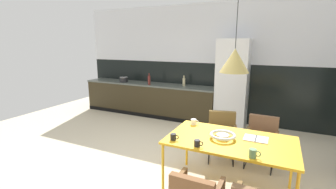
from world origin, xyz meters
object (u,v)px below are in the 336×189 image
(armchair_near_window, at_px, (262,135))
(mug_tall_blue, at_px, (197,143))
(armchair_facing_counter, at_px, (222,130))
(bottle_spice_small, at_px, (149,80))
(refrigerator_column, at_px, (232,84))
(mug_short_terracotta, at_px, (194,122))
(mug_white_ceramic, at_px, (253,153))
(mug_dark_espresso, at_px, (173,137))
(open_book, at_px, (256,139))
(pendant_lamp_over_table_near, at_px, (235,61))
(dining_table, at_px, (230,143))
(fruit_bowl, at_px, (223,135))
(bottle_wine_green, at_px, (184,82))
(cooking_pot, at_px, (124,79))

(armchair_near_window, xyz_separation_m, mug_tall_blue, (-0.65, -1.35, 0.28))
(armchair_facing_counter, bearing_deg, bottle_spice_small, -47.59)
(bottle_spice_small, bearing_deg, refrigerator_column, 4.49)
(armchair_facing_counter, bearing_deg, mug_short_terracotta, 48.19)
(mug_white_ceramic, bearing_deg, mug_dark_espresso, 176.18)
(open_book, relative_size, bottle_spice_small, 0.97)
(pendant_lamp_over_table_near, bearing_deg, bottle_spice_small, 136.08)
(armchair_facing_counter, bearing_deg, open_book, 114.48)
(refrigerator_column, xyz_separation_m, armchair_facing_counter, (0.17, -1.74, -0.52))
(dining_table, height_order, fruit_bowl, fruit_bowl)
(armchair_near_window, relative_size, mug_white_ceramic, 6.46)
(mug_short_terracotta, bearing_deg, bottle_spice_small, 133.12)
(mug_white_ceramic, height_order, pendant_lamp_over_table_near, pendant_lamp_over_table_near)
(armchair_near_window, height_order, mug_short_terracotta, mug_short_terracotta)
(bottle_spice_small, bearing_deg, fruit_bowl, -44.69)
(open_book, xyz_separation_m, mug_short_terracotta, (-0.92, 0.19, 0.04))
(mug_dark_espresso, height_order, mug_short_terracotta, same)
(open_book, bearing_deg, fruit_bowl, -156.96)
(armchair_facing_counter, height_order, pendant_lamp_over_table_near, pendant_lamp_over_table_near)
(fruit_bowl, bearing_deg, mug_white_ceramic, -42.43)
(bottle_wine_green, bearing_deg, bottle_spice_small, -166.95)
(cooking_pot, relative_size, bottle_spice_small, 0.75)
(refrigerator_column, distance_m, fruit_bowl, 2.72)
(mug_short_terracotta, bearing_deg, armchair_facing_counter, 61.76)
(mug_tall_blue, bearing_deg, mug_dark_espresso, 170.92)
(mug_tall_blue, relative_size, bottle_wine_green, 0.42)
(dining_table, bearing_deg, bottle_spice_small, 136.64)
(armchair_facing_counter, height_order, mug_tall_blue, mug_tall_blue)
(cooking_pot, height_order, pendant_lamp_over_table_near, pendant_lamp_over_table_near)
(mug_dark_espresso, distance_m, pendant_lamp_over_table_near, 1.21)
(armchair_facing_counter, bearing_deg, mug_dark_espresso, 60.69)
(fruit_bowl, bearing_deg, armchair_facing_counter, 102.63)
(mug_white_ceramic, bearing_deg, armchair_near_window, 89.43)
(armchair_near_window, distance_m, pendant_lamp_over_table_near, 1.64)
(fruit_bowl, bearing_deg, dining_table, 11.48)
(mug_tall_blue, bearing_deg, mug_short_terracotta, 112.39)
(refrigerator_column, xyz_separation_m, mug_tall_blue, (0.16, -3.04, -0.24))
(dining_table, distance_m, mug_white_ceramic, 0.52)
(mug_tall_blue, xyz_separation_m, mug_dark_espresso, (-0.34, 0.05, 0.00))
(fruit_bowl, distance_m, mug_dark_espresso, 0.64)
(pendant_lamp_over_table_near, bearing_deg, mug_white_ceramic, -48.01)
(open_book, xyz_separation_m, mug_dark_espresso, (-0.96, -0.48, 0.04))
(refrigerator_column, xyz_separation_m, mug_short_terracotta, (-0.14, -2.32, -0.24))
(fruit_bowl, distance_m, cooking_pot, 4.28)
(armchair_near_window, bearing_deg, bottle_wine_green, -37.10)
(armchair_facing_counter, xyz_separation_m, open_book, (0.60, -0.77, 0.24))
(dining_table, relative_size, armchair_facing_counter, 1.97)
(armchair_near_window, xyz_separation_m, mug_short_terracotta, (-0.95, -0.63, 0.28))
(open_book, relative_size, mug_white_ceramic, 2.38)
(armchair_facing_counter, height_order, bottle_spice_small, bottle_spice_small)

